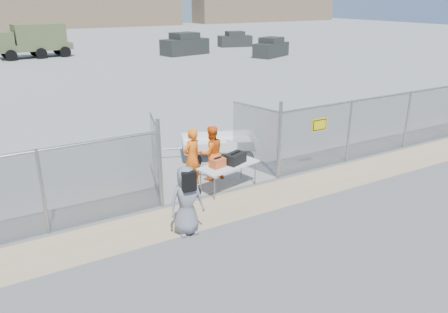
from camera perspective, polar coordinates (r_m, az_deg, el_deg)
ground at (r=11.67m, az=4.96°, el=-8.04°), size 160.00×160.00×0.00m
tarmac_inside at (r=51.02m, az=-23.64°, el=12.40°), size 160.00×80.00×0.01m
dirt_strip at (r=12.40m, az=2.32°, el=-6.14°), size 44.00×1.60×0.01m
distant_hills at (r=87.07m, az=-23.95°, el=17.94°), size 140.00×6.00×9.00m
chain_link_fence at (r=12.75m, az=0.00°, el=0.00°), size 40.00×0.20×2.20m
folding_table at (r=13.15m, az=0.60°, el=-2.64°), size 1.99×1.15×0.79m
orange_bag at (r=12.75m, az=-0.84°, el=-0.83°), size 0.49×0.38×0.27m
black_duffel at (r=13.04m, az=1.50°, el=-0.23°), size 0.74×0.59×0.31m
security_worker_left at (r=13.24m, az=-4.21°, el=-0.16°), size 0.77×0.63×1.82m
security_worker_right at (r=13.70m, az=-1.68°, el=0.46°), size 0.87×0.69×1.76m
visitor at (r=10.61m, az=-4.92°, el=-5.75°), size 0.89×0.60×1.75m
utility_trailer at (r=15.74m, az=-0.72°, el=1.31°), size 3.76×2.83×0.82m
military_truck at (r=45.97m, az=-23.53°, el=13.67°), size 6.63×2.92×3.08m
parked_vehicle_near at (r=44.74m, az=-5.15°, el=14.43°), size 4.95×2.98×2.09m
parked_vehicle_mid at (r=51.98m, az=1.43°, el=15.07°), size 3.98×2.44×1.68m
parked_vehicle_far at (r=43.25m, az=6.17°, el=13.99°), size 4.33×3.26×1.78m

